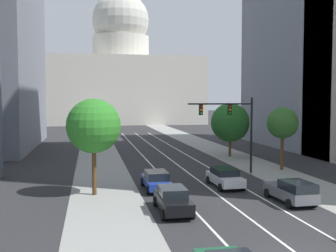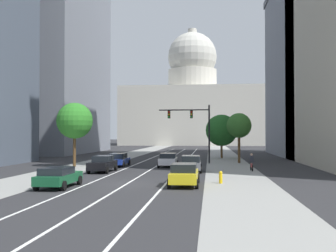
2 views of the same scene
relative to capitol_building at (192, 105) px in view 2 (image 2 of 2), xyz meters
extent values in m
plane|color=#2B2B2D|center=(0.00, -68.29, -13.43)|extent=(400.00, 400.00, 0.00)
cube|color=gray|center=(-8.11, -73.29, -13.43)|extent=(5.10, 130.00, 0.01)
cube|color=gray|center=(8.11, -73.29, -13.43)|extent=(5.10, 130.00, 0.01)
cube|color=white|center=(-2.78, -83.29, -13.42)|extent=(0.16, 90.00, 0.01)
cube|color=white|center=(0.00, -83.29, -13.42)|extent=(0.16, 90.00, 0.01)
cube|color=white|center=(2.78, -83.29, -13.42)|extent=(0.16, 90.00, 0.01)
cube|color=gray|center=(-25.61, -60.33, 13.90)|extent=(17.19, 29.78, 54.66)
cube|color=gray|center=(24.63, -68.52, 1.00)|extent=(15.24, 27.99, 28.87)
cube|color=beige|center=(0.00, 0.00, -3.99)|extent=(45.89, 26.48, 18.90)
cylinder|color=beige|center=(0.00, 0.00, 8.72)|extent=(16.41, 16.41, 6.52)
sphere|color=beige|center=(0.00, 0.00, 16.54)|extent=(16.57, 16.57, 16.57)
cylinder|color=beige|center=(0.00, 0.00, 24.00)|extent=(2.98, 2.98, 4.14)
cube|color=black|center=(-4.17, -99.50, -12.76)|extent=(1.78, 4.81, 0.70)
cube|color=black|center=(-4.17, -99.32, -12.15)|extent=(1.62, 2.32, 0.53)
cylinder|color=black|center=(-5.02, -97.86, -13.11)|extent=(0.23, 0.64, 0.64)
cylinder|color=black|center=(-3.29, -97.88, -13.11)|extent=(0.23, 0.64, 0.64)
cylinder|color=black|center=(-5.05, -101.12, -13.11)|extent=(0.23, 0.64, 0.64)
cylinder|color=black|center=(-3.32, -101.13, -13.11)|extent=(0.23, 0.64, 0.64)
cube|color=#1E389E|center=(-4.17, -92.82, -12.84)|extent=(1.76, 4.79, 0.55)
cube|color=black|center=(-4.17, -93.02, -12.26)|extent=(1.61, 2.44, 0.60)
cylinder|color=black|center=(-5.04, -91.20, -13.11)|extent=(0.22, 0.64, 0.64)
cylinder|color=black|center=(-3.31, -91.19, -13.11)|extent=(0.22, 0.64, 0.64)
cylinder|color=black|center=(-5.03, -94.45, -13.11)|extent=(0.22, 0.64, 0.64)
cylinder|color=black|center=(-3.29, -94.44, -13.11)|extent=(0.22, 0.64, 0.64)
cube|color=silver|center=(1.39, -92.94, -12.78)|extent=(1.94, 4.53, 0.67)
cube|color=black|center=(1.39, -92.81, -12.19)|extent=(1.74, 2.51, 0.52)
cylinder|color=black|center=(0.44, -91.45, -13.11)|extent=(0.24, 0.65, 0.64)
cylinder|color=black|center=(2.25, -91.39, -13.11)|extent=(0.24, 0.65, 0.64)
cylinder|color=black|center=(0.53, -94.49, -13.11)|extent=(0.24, 0.65, 0.64)
cylinder|color=black|center=(2.34, -94.44, -13.11)|extent=(0.24, 0.65, 0.64)
cube|color=slate|center=(4.17, -98.44, -12.77)|extent=(1.91, 4.70, 0.69)
cube|color=black|center=(4.20, -99.47, -12.13)|extent=(1.71, 2.55, 0.60)
cylinder|color=black|center=(3.23, -96.88, -13.11)|extent=(0.24, 0.65, 0.64)
cylinder|color=black|center=(5.01, -96.83, -13.11)|extent=(0.24, 0.65, 0.64)
cylinder|color=black|center=(3.33, -100.04, -13.11)|extent=(0.24, 0.65, 0.64)
cylinder|color=black|center=(5.10, -99.99, -13.11)|extent=(0.24, 0.65, 0.64)
cube|color=#14512D|center=(-4.17, -110.60, -12.81)|extent=(1.82, 4.55, 0.60)
cube|color=black|center=(-4.17, -111.02, -12.28)|extent=(1.67, 2.48, 0.46)
cylinder|color=black|center=(-5.08, -109.05, -13.11)|extent=(0.22, 0.64, 0.64)
cylinder|color=black|center=(-3.26, -109.05, -13.11)|extent=(0.22, 0.64, 0.64)
cylinder|color=black|center=(-5.08, -112.15, -13.11)|extent=(0.22, 0.64, 0.64)
cylinder|color=black|center=(-3.26, -112.15, -13.11)|extent=(0.22, 0.64, 0.64)
cube|color=yellow|center=(4.17, -108.72, -12.78)|extent=(1.86, 4.77, 0.68)
cube|color=black|center=(4.17, -109.04, -12.16)|extent=(1.70, 2.47, 0.56)
cylinder|color=black|center=(3.25, -107.10, -13.11)|extent=(0.22, 0.64, 0.64)
cylinder|color=black|center=(5.07, -107.09, -13.11)|extent=(0.22, 0.64, 0.64)
cylinder|color=black|center=(3.27, -110.34, -13.11)|extent=(0.22, 0.64, 0.64)
cylinder|color=black|center=(5.09, -110.33, -13.11)|extent=(0.22, 0.64, 0.64)
cylinder|color=black|center=(5.86, -87.23, -9.85)|extent=(0.20, 0.20, 7.18)
cylinder|color=black|center=(2.76, -87.23, -6.85)|extent=(6.19, 0.14, 0.14)
cube|color=black|center=(3.69, -87.23, -7.40)|extent=(0.32, 0.28, 0.96)
sphere|color=red|center=(3.69, -87.38, -7.10)|extent=(0.20, 0.20, 0.20)
sphere|color=orange|center=(3.69, -87.38, -7.40)|extent=(0.20, 0.20, 0.20)
sphere|color=green|center=(3.69, -87.38, -7.70)|extent=(0.20, 0.20, 0.20)
cube|color=black|center=(0.91, -87.23, -7.40)|extent=(0.32, 0.28, 0.96)
sphere|color=red|center=(0.91, -87.38, -7.10)|extent=(0.20, 0.20, 0.20)
sphere|color=orange|center=(0.91, -87.38, -7.40)|extent=(0.20, 0.20, 0.20)
sphere|color=green|center=(0.91, -87.38, -7.70)|extent=(0.20, 0.20, 0.20)
cylinder|color=yellow|center=(6.73, -107.30, -13.08)|extent=(0.26, 0.26, 0.70)
sphere|color=yellow|center=(6.73, -107.30, -12.65)|extent=(0.26, 0.26, 0.26)
cylinder|color=yellow|center=(6.73, -107.46, -13.05)|extent=(0.10, 0.12, 0.10)
cylinder|color=black|center=(10.00, -97.59, -13.10)|extent=(0.09, 0.66, 0.66)
cylinder|color=black|center=(9.94, -96.55, -13.10)|extent=(0.09, 0.66, 0.66)
cube|color=#A51919|center=(9.97, -97.07, -12.88)|extent=(0.12, 1.00, 0.36)
cube|color=#262833|center=(9.98, -97.12, -12.25)|extent=(0.38, 0.30, 0.64)
sphere|color=tan|center=(9.97, -97.05, -11.82)|extent=(0.22, 0.22, 0.22)
cylinder|color=#51381E|center=(-8.91, -93.77, -11.59)|extent=(0.32, 0.32, 3.68)
sphere|color=#2E7F26|center=(-8.91, -93.77, -8.36)|extent=(3.98, 3.98, 3.98)
cylinder|color=#51381E|center=(9.55, -86.13, -11.64)|extent=(0.32, 0.32, 3.59)
sphere|color=#306426|center=(9.55, -86.13, -8.76)|extent=(3.09, 3.09, 3.09)
cylinder|color=#51381E|center=(7.68, -75.85, -12.18)|extent=(0.32, 0.32, 2.51)
sphere|color=#246124|center=(7.68, -75.85, -9.26)|extent=(4.75, 4.75, 4.75)
camera|label=1|loc=(-9.16, -124.55, -6.42)|focal=44.69mm
camera|label=2|loc=(5.96, -136.89, -9.85)|focal=43.13mm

